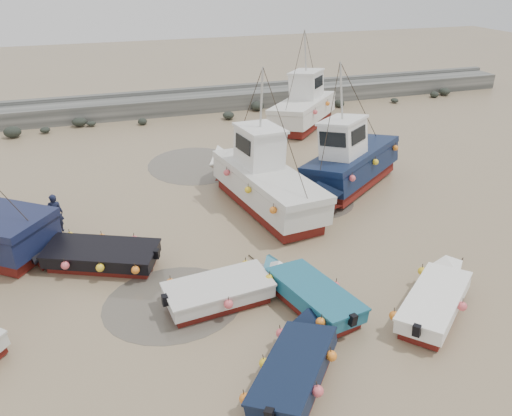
{
  "coord_description": "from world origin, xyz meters",
  "views": [
    {
      "loc": [
        -3.89,
        -14.77,
        10.31
      ],
      "look_at": [
        1.66,
        2.16,
        1.4
      ],
      "focal_mm": 35.0,
      "sensor_mm": 36.0,
      "label": 1
    }
  ],
  "objects_px": {
    "cabin_boat_1": "(260,178)",
    "cabin_boat_2": "(349,165)",
    "dinghy_1": "(302,362)",
    "dinghy_3": "(439,296)",
    "cabin_boat_3": "(307,105)",
    "dinghy_5": "(229,288)",
    "dinghy_4": "(93,253)",
    "dinghy_2": "(306,290)",
    "person": "(59,231)"
  },
  "relations": [
    {
      "from": "dinghy_4",
      "to": "person",
      "type": "xyz_separation_m",
      "value": [
        -1.34,
        3.23,
        -0.54
      ]
    },
    {
      "from": "cabin_boat_1",
      "to": "cabin_boat_3",
      "type": "height_order",
      "value": "same"
    },
    {
      "from": "dinghy_2",
      "to": "dinghy_5",
      "type": "relative_size",
      "value": 0.97
    },
    {
      "from": "cabin_boat_1",
      "to": "cabin_boat_2",
      "type": "height_order",
      "value": "same"
    },
    {
      "from": "dinghy_2",
      "to": "dinghy_3",
      "type": "distance_m",
      "value": 4.29
    },
    {
      "from": "dinghy_4",
      "to": "person",
      "type": "relative_size",
      "value": 3.61
    },
    {
      "from": "dinghy_1",
      "to": "dinghy_2",
      "type": "distance_m",
      "value": 3.33
    },
    {
      "from": "dinghy_2",
      "to": "person",
      "type": "height_order",
      "value": "dinghy_2"
    },
    {
      "from": "cabin_boat_1",
      "to": "dinghy_3",
      "type": "bearing_deg",
      "value": -81.9
    },
    {
      "from": "dinghy_2",
      "to": "dinghy_4",
      "type": "height_order",
      "value": "same"
    },
    {
      "from": "dinghy_2",
      "to": "cabin_boat_2",
      "type": "height_order",
      "value": "cabin_boat_2"
    },
    {
      "from": "dinghy_5",
      "to": "person",
      "type": "bearing_deg",
      "value": -147.2
    },
    {
      "from": "cabin_boat_1",
      "to": "cabin_boat_2",
      "type": "relative_size",
      "value": 1.22
    },
    {
      "from": "person",
      "to": "dinghy_4",
      "type": "bearing_deg",
      "value": 115.19
    },
    {
      "from": "dinghy_2",
      "to": "cabin_boat_3",
      "type": "xyz_separation_m",
      "value": [
        7.99,
        18.45,
        0.83
      ]
    },
    {
      "from": "dinghy_5",
      "to": "cabin_boat_2",
      "type": "distance_m",
      "value": 10.55
    },
    {
      "from": "person",
      "to": "dinghy_1",
      "type": "bearing_deg",
      "value": 123.73
    },
    {
      "from": "cabin_boat_2",
      "to": "person",
      "type": "height_order",
      "value": "cabin_boat_2"
    },
    {
      "from": "dinghy_5",
      "to": "cabin_boat_3",
      "type": "relative_size",
      "value": 0.79
    },
    {
      "from": "dinghy_1",
      "to": "cabin_boat_3",
      "type": "xyz_separation_m",
      "value": [
        9.42,
        21.47,
        0.82
      ]
    },
    {
      "from": "dinghy_1",
      "to": "dinghy_3",
      "type": "xyz_separation_m",
      "value": [
        5.38,
        1.36,
        -0.01
      ]
    },
    {
      "from": "dinghy_1",
      "to": "dinghy_3",
      "type": "relative_size",
      "value": 0.93
    },
    {
      "from": "dinghy_3",
      "to": "cabin_boat_3",
      "type": "distance_m",
      "value": 20.53
    },
    {
      "from": "cabin_boat_3",
      "to": "dinghy_2",
      "type": "bearing_deg",
      "value": -68.44
    },
    {
      "from": "cabin_boat_3",
      "to": "dinghy_5",
      "type": "bearing_deg",
      "value": -75.63
    },
    {
      "from": "dinghy_2",
      "to": "person",
      "type": "distance_m",
      "value": 11.18
    },
    {
      "from": "dinghy_4",
      "to": "cabin_boat_2",
      "type": "height_order",
      "value": "cabin_boat_2"
    },
    {
      "from": "person",
      "to": "dinghy_5",
      "type": "bearing_deg",
      "value": 131.5
    },
    {
      "from": "dinghy_1",
      "to": "cabin_boat_3",
      "type": "bearing_deg",
      "value": 106.95
    },
    {
      "from": "cabin_boat_1",
      "to": "person",
      "type": "xyz_separation_m",
      "value": [
        -8.94,
        0.2,
        -1.34
      ]
    },
    {
      "from": "dinghy_3",
      "to": "dinghy_5",
      "type": "height_order",
      "value": "same"
    },
    {
      "from": "dinghy_3",
      "to": "dinghy_4",
      "type": "height_order",
      "value": "same"
    },
    {
      "from": "dinghy_3",
      "to": "dinghy_4",
      "type": "relative_size",
      "value": 0.83
    },
    {
      "from": "person",
      "to": "cabin_boat_2",
      "type": "bearing_deg",
      "value": -177.61
    },
    {
      "from": "cabin_boat_1",
      "to": "dinghy_4",
      "type": "bearing_deg",
      "value": -168.01
    },
    {
      "from": "dinghy_1",
      "to": "person",
      "type": "height_order",
      "value": "dinghy_1"
    },
    {
      "from": "cabin_boat_1",
      "to": "person",
      "type": "height_order",
      "value": "cabin_boat_1"
    },
    {
      "from": "dinghy_3",
      "to": "cabin_boat_1",
      "type": "xyz_separation_m",
      "value": [
        -2.98,
        9.27,
        0.79
      ]
    },
    {
      "from": "cabin_boat_2",
      "to": "dinghy_3",
      "type": "bearing_deg",
      "value": 134.53
    },
    {
      "from": "dinghy_2",
      "to": "person",
      "type": "relative_size",
      "value": 3.31
    },
    {
      "from": "cabin_boat_1",
      "to": "cabin_boat_3",
      "type": "xyz_separation_m",
      "value": [
        7.02,
        10.83,
        0.04
      ]
    },
    {
      "from": "dinghy_1",
      "to": "cabin_boat_1",
      "type": "height_order",
      "value": "cabin_boat_1"
    },
    {
      "from": "cabin_boat_1",
      "to": "cabin_boat_2",
      "type": "distance_m",
      "value": 4.62
    },
    {
      "from": "dinghy_4",
      "to": "cabin_boat_1",
      "type": "distance_m",
      "value": 8.21
    },
    {
      "from": "dinghy_3",
      "to": "dinghy_4",
      "type": "bearing_deg",
      "value": -159.19
    },
    {
      "from": "dinghy_5",
      "to": "cabin_boat_1",
      "type": "height_order",
      "value": "cabin_boat_1"
    },
    {
      "from": "dinghy_4",
      "to": "cabin_boat_1",
      "type": "xyz_separation_m",
      "value": [
        7.6,
        3.02,
        0.8
      ]
    },
    {
      "from": "dinghy_5",
      "to": "dinghy_4",
      "type": "bearing_deg",
      "value": -137.13
    },
    {
      "from": "dinghy_1",
      "to": "dinghy_4",
      "type": "relative_size",
      "value": 0.77
    },
    {
      "from": "dinghy_2",
      "to": "cabin_boat_3",
      "type": "relative_size",
      "value": 0.77
    }
  ]
}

